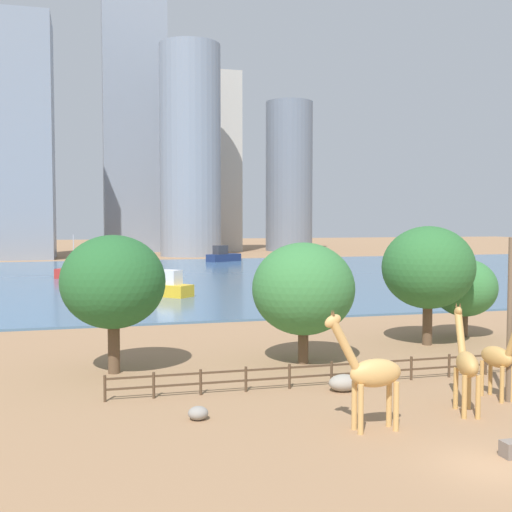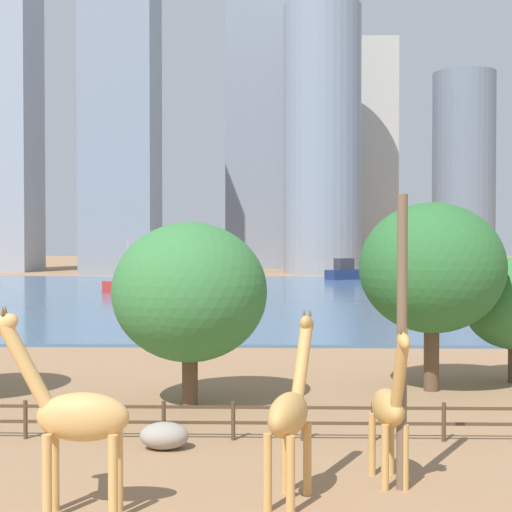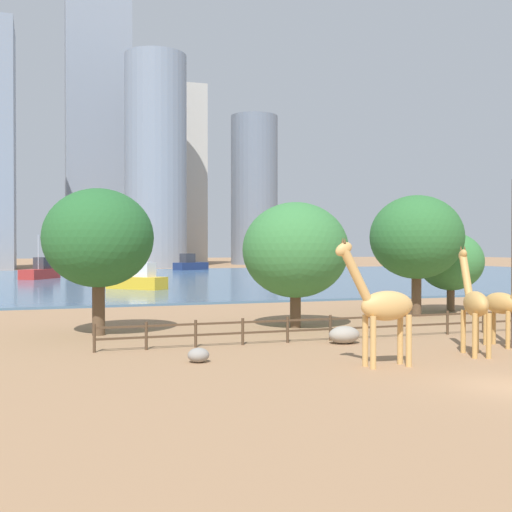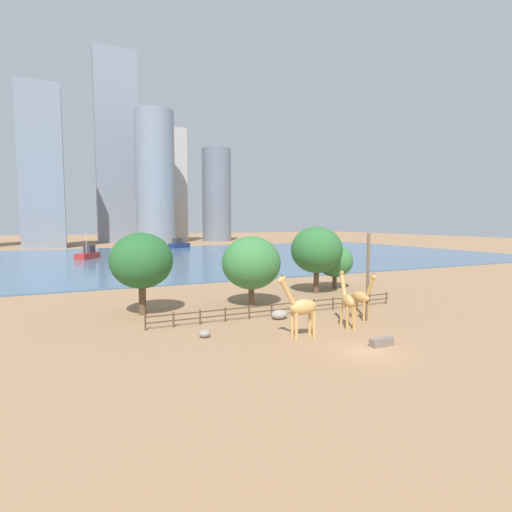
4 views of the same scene
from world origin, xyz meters
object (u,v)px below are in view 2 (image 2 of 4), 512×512
at_px(boat_tug, 131,283).
at_px(giraffe_young, 75,416).
at_px(tree_left_small, 190,292).
at_px(giraffe_tall, 390,408).
at_px(boat_ferry, 348,272).
at_px(boat_sailboat, 188,303).
at_px(utility_pole, 402,342).
at_px(boulder_near_fence, 164,436).
at_px(giraffe_companion, 290,413).
at_px(tree_center_broad, 432,268).

bearing_deg(boat_tug, giraffe_young, 41.07).
bearing_deg(tree_left_small, boat_tug, 102.54).
bearing_deg(giraffe_tall, boat_ferry, 167.84).
bearing_deg(boat_ferry, giraffe_young, -130.48).
distance_m(boat_sailboat, boat_tug, 29.78).
bearing_deg(utility_pole, boulder_near_fence, 151.27).
height_order(giraffe_companion, tree_center_broad, tree_center_broad).
bearing_deg(utility_pole, giraffe_young, -165.08).
distance_m(boat_ferry, boat_sailboat, 60.93).
distance_m(giraffe_tall, giraffe_young, 8.46).
distance_m(giraffe_tall, giraffe_companion, 3.12).
bearing_deg(tree_left_small, boulder_near_fence, -90.89).
distance_m(giraffe_young, boat_ferry, 107.35).
bearing_deg(tree_center_broad, giraffe_tall, -105.86).
xyz_separation_m(giraffe_tall, boat_tug, (-20.75, 73.58, -0.83)).
relative_size(boat_ferry, boat_sailboat, 1.21).
distance_m(utility_pole, tree_center_broad, 14.23).
height_order(utility_pole, boat_tug, utility_pole).
distance_m(tree_center_broad, boat_ferry, 90.38).
bearing_deg(boat_sailboat, giraffe_young, 139.72).
relative_size(giraffe_companion, tree_left_small, 0.65).
distance_m(boulder_near_fence, boat_sailboat, 42.38).
distance_m(giraffe_companion, boat_sailboat, 47.68).
xyz_separation_m(giraffe_tall, boat_sailboat, (-10.67, 45.56, -0.89)).
height_order(giraffe_young, tree_center_broad, tree_center_broad).
height_order(utility_pole, boulder_near_fence, utility_pole).
bearing_deg(tree_center_broad, boat_ferry, 87.09).
height_order(boulder_near_fence, boat_tug, boat_tug).
distance_m(tree_center_broad, boat_sailboat, 35.63).
relative_size(giraffe_tall, boat_ferry, 0.57).
bearing_deg(utility_pole, giraffe_companion, -161.59).
relative_size(giraffe_young, boat_tug, 0.69).
height_order(giraffe_companion, giraffe_young, giraffe_young).
distance_m(giraffe_young, tree_center_broad, 20.04).
relative_size(giraffe_companion, boat_ferry, 0.61).
xyz_separation_m(tree_center_broad, tree_left_small, (-10.37, -3.30, -0.86)).
relative_size(giraffe_tall, giraffe_companion, 0.93).
bearing_deg(boulder_near_fence, tree_center_broad, 43.35).
bearing_deg(tree_left_small, boat_ferry, 80.91).
height_order(giraffe_young, boat_sailboat, giraffe_young).
distance_m(giraffe_companion, boat_ferry, 105.47).
bearing_deg(boulder_near_fence, giraffe_tall, -26.73).
xyz_separation_m(utility_pole, boat_ferry, (8.10, 103.88, -2.64)).
bearing_deg(boat_sailboat, utility_pole, 149.95).
bearing_deg(giraffe_tall, giraffe_companion, -69.96).
relative_size(tree_left_small, boat_sailboat, 1.13).
bearing_deg(giraffe_companion, boat_ferry, 12.15).
relative_size(utility_pole, boulder_near_fence, 5.03).
relative_size(tree_center_broad, boat_sailboat, 1.27).
distance_m(utility_pole, boat_ferry, 104.23).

